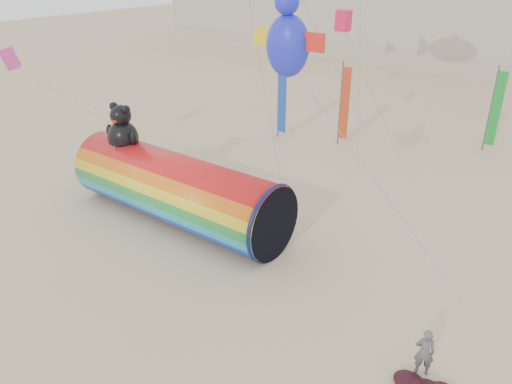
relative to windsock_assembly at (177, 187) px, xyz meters
The scene contains 4 objects.
ground 4.04m from the windsock_assembly, 15.54° to the right, with size 160.00×160.00×0.00m, color #CCB58C.
windsock_assembly is the anchor object (origin of this frame).
kite_handler 12.51m from the windsock_assembly, 10.65° to the right, with size 0.57×0.37×1.56m, color #54555B.
festival_banners 14.67m from the windsock_assembly, 80.46° to the left, with size 12.17×5.85×5.20m.
Camera 1 is at (11.42, -12.92, 11.15)m, focal length 35.00 mm.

